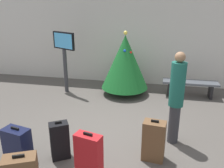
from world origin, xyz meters
TOP-DOWN VIEW (x-y plane):
  - ground_plane at (0.00, 0.00)m, footprint 16.00×16.00m
  - back_wall at (0.00, 3.75)m, footprint 16.00×0.20m
  - holiday_tree at (-0.07, 2.52)m, footprint 1.44×1.44m
  - flight_info_kiosk at (-1.94, 2.33)m, footprint 0.82×0.47m
  - waiting_bench at (1.92, 2.72)m, footprint 1.63×0.44m
  - traveller_1 at (1.34, 0.03)m, footprint 0.32×0.32m
  - suitcase_0 at (-0.72, -0.95)m, footprint 0.40×0.36m
  - suitcase_1 at (-1.46, -1.14)m, footprint 0.53×0.37m
  - suitcase_3 at (0.96, -0.64)m, footprint 0.42×0.31m
  - suitcase_4 at (-0.04, -1.34)m, footprint 0.47×0.30m

SIDE VIEW (x-z plane):
  - ground_plane at x=0.00m, z-range 0.00..0.00m
  - suitcase_1 at x=-1.46m, z-range -0.02..0.63m
  - suitcase_0 at x=-0.72m, z-range -0.02..0.73m
  - waiting_bench at x=1.92m, z-range 0.12..0.60m
  - suitcase_3 at x=0.96m, z-range -0.02..0.78m
  - suitcase_4 at x=-0.04m, z-range -0.02..0.81m
  - traveller_1 at x=1.34m, z-range 0.07..1.96m
  - holiday_tree at x=-0.07m, z-range 0.05..2.01m
  - flight_info_kiosk at x=-1.94m, z-range 0.38..2.29m
  - back_wall at x=0.00m, z-range 0.00..3.52m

